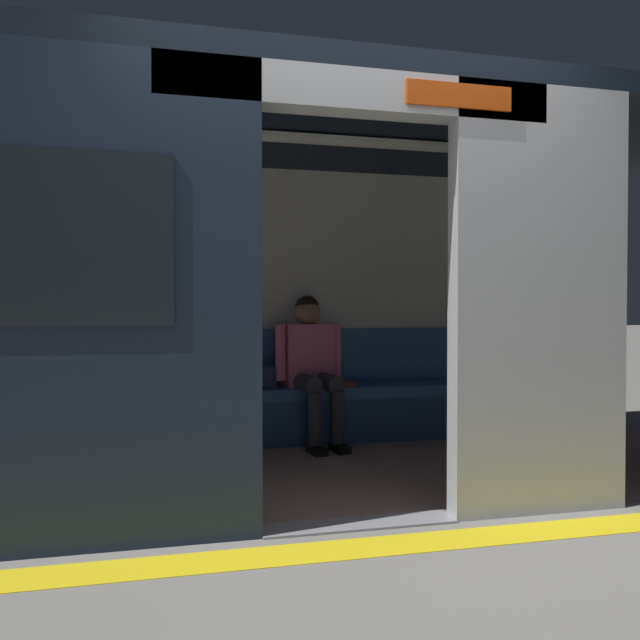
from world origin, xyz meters
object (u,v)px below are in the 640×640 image
Objects in this scene: train_car at (299,239)px; handbag at (259,377)px; grab_pole_door at (257,303)px; person_seated at (311,359)px; bench_seat at (284,401)px; book at (345,383)px.

train_car reaches higher than handbag.
grab_pole_door is (0.36, 0.58, -0.42)m from train_car.
train_car is 1.23m from person_seated.
grab_pole_door reaches higher than person_seated.
grab_pole_door is at bearing 57.96° from train_car.
person_seated is (-0.21, 0.05, 0.33)m from bench_seat.
person_seated reaches higher than bench_seat.
book is 1.89m from grab_pole_door.
grab_pole_door is at bearing 73.68° from bench_seat.
grab_pole_door is at bearing 81.06° from handbag.
bench_seat is 0.52m from book.
train_car is at bearing 70.60° from book.
train_car reaches higher than person_seated.
book is at bearing -121.94° from grab_pole_door.
grab_pole_door is (0.43, 1.48, 0.76)m from bench_seat.
bench_seat is 2.65× the size of person_seated.
person_seated is at bearing -108.09° from train_car.
bench_seat is at bearing -14.17° from person_seated.
book is (-0.51, -0.03, 0.12)m from bench_seat.
person_seated is (-0.28, -0.84, -0.86)m from train_car.
handbag is (0.20, -0.03, 0.19)m from bench_seat.
train_car is at bearing 71.91° from person_seated.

